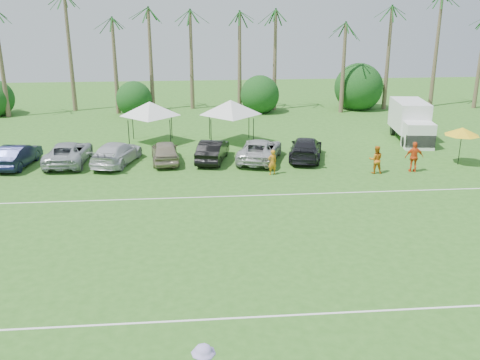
{
  "coord_description": "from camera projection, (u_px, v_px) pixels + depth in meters",
  "views": [
    {
      "loc": [
        -0.58,
        -13.74,
        10.29
      ],
      "look_at": [
        1.77,
        12.05,
        1.6
      ],
      "focal_mm": 40.0,
      "sensor_mm": 36.0,
      "label": 1
    }
  ],
  "objects": [
    {
      "name": "market_umbrella",
      "position": [
        462.0,
        131.0,
        34.7
      ],
      "size": [
        2.25,
        2.25,
        2.51
      ],
      "color": "black",
      "rests_on": "ground"
    },
    {
      "name": "palm_tree_9",
      "position": [
        384.0,
        22.0,
        51.06
      ],
      "size": [
        2.4,
        2.4,
        9.9
      ],
      "color": "brown",
      "rests_on": "ground"
    },
    {
      "name": "sideline_player_a",
      "position": [
        272.0,
        162.0,
        33.14
      ],
      "size": [
        0.67,
        0.55,
        1.59
      ],
      "primitive_type": "imported",
      "rotation": [
        0.0,
        0.0,
        3.47
      ],
      "color": "orange",
      "rests_on": "ground"
    },
    {
      "name": "palm_tree_1",
      "position": [
        6.0,
        24.0,
        48.06
      ],
      "size": [
        2.4,
        2.4,
        9.9
      ],
      "color": "brown",
      "rests_on": "ground"
    },
    {
      "name": "parked_car_3",
      "position": [
        116.0,
        153.0,
        35.34
      ],
      "size": [
        3.38,
        5.47,
        1.48
      ],
      "primitive_type": "imported",
      "rotation": [
        0.0,
        0.0,
        2.87
      ],
      "color": "silver",
      "rests_on": "ground"
    },
    {
      "name": "palm_tree_11",
      "position": [
        477.0,
        4.0,
        51.29
      ],
      "size": [
        2.4,
        2.4,
        11.9
      ],
      "color": "brown",
      "rests_on": "ground"
    },
    {
      "name": "palm_tree_10",
      "position": [
        436.0,
        13.0,
        51.22
      ],
      "size": [
        2.4,
        2.4,
        10.9
      ],
      "color": "brown",
      "rests_on": "ground"
    },
    {
      "name": "parked_car_5",
      "position": [
        213.0,
        150.0,
        35.97
      ],
      "size": [
        2.56,
        4.73,
        1.48
      ],
      "primitive_type": "imported",
      "rotation": [
        0.0,
        0.0,
        2.91
      ],
      "color": "black",
      "rests_on": "ground"
    },
    {
      "name": "bush_tree_3",
      "position": [
        356.0,
        90.0,
        53.92
      ],
      "size": [
        4.0,
        4.0,
        4.0
      ],
      "color": "brown",
      "rests_on": "ground"
    },
    {
      "name": "palm_tree_2",
      "position": [
        62.0,
        14.0,
        48.21
      ],
      "size": [
        2.4,
        2.4,
        10.9
      ],
      "color": "brown",
      "rests_on": "ground"
    },
    {
      "name": "parked_car_6",
      "position": [
        260.0,
        150.0,
        36.09
      ],
      "size": [
        3.89,
        5.8,
        1.48
      ],
      "primitive_type": "imported",
      "rotation": [
        0.0,
        0.0,
        2.85
      ],
      "color": "#AFB0B1",
      "rests_on": "ground"
    },
    {
      "name": "sideline_player_c",
      "position": [
        414.0,
        157.0,
        33.61
      ],
      "size": [
        1.18,
        0.59,
        1.95
      ],
      "primitive_type": "imported",
      "rotation": [
        0.0,
        0.0,
        3.04
      ],
      "color": "#E85019",
      "rests_on": "ground"
    },
    {
      "name": "ground",
      "position": [
        218.0,
        356.0,
        16.3
      ],
      "size": [
        120.0,
        120.0,
        0.0
      ],
      "primitive_type": "plane",
      "color": "#30651E",
      "rests_on": "ground"
    },
    {
      "name": "parked_car_4",
      "position": [
        165.0,
        151.0,
        35.71
      ],
      "size": [
        2.14,
        4.48,
        1.48
      ],
      "primitive_type": "imported",
      "rotation": [
        0.0,
        0.0,
        3.23
      ],
      "color": "gray",
      "rests_on": "ground"
    },
    {
      "name": "box_truck",
      "position": [
        411.0,
        121.0,
        40.95
      ],
      "size": [
        2.88,
        6.0,
        2.97
      ],
      "rotation": [
        0.0,
        0.0,
        -0.13
      ],
      "color": "white",
      "rests_on": "ground"
    },
    {
      "name": "parked_car_2",
      "position": [
        68.0,
        153.0,
        35.41
      ],
      "size": [
        2.55,
        5.36,
        1.48
      ],
      "primitive_type": "imported",
      "rotation": [
        0.0,
        0.0,
        3.12
      ],
      "color": "#9FA4A9",
      "rests_on": "ground"
    },
    {
      "name": "palm_tree_5",
      "position": [
        196.0,
        23.0,
        49.52
      ],
      "size": [
        2.4,
        2.4,
        9.9
      ],
      "color": "brown",
      "rests_on": "ground"
    },
    {
      "name": "palm_tree_6",
      "position": [
        239.0,
        13.0,
        49.59
      ],
      "size": [
        2.4,
        2.4,
        10.9
      ],
      "color": "brown",
      "rests_on": "ground"
    },
    {
      "name": "parked_car_7",
      "position": [
        306.0,
        148.0,
        36.49
      ],
      "size": [
        3.33,
        5.46,
        1.48
      ],
      "primitive_type": "imported",
      "rotation": [
        0.0,
        0.0,
        2.88
      ],
      "color": "black",
      "rests_on": "ground"
    },
    {
      "name": "bush_tree_2",
      "position": [
        258.0,
        91.0,
        53.06
      ],
      "size": [
        4.0,
        4.0,
        4.0
      ],
      "color": "brown",
      "rests_on": "ground"
    },
    {
      "name": "palm_tree_7",
      "position": [
        281.0,
        4.0,
        49.66
      ],
      "size": [
        2.4,
        2.4,
        11.9
      ],
      "color": "brown",
      "rests_on": "ground"
    },
    {
      "name": "parked_car_1",
      "position": [
        17.0,
        155.0,
        34.81
      ],
      "size": [
        2.17,
        4.66,
        1.48
      ],
      "primitive_type": "imported",
      "rotation": [
        0.0,
        0.0,
        3.0
      ],
      "color": "black",
      "rests_on": "ground"
    },
    {
      "name": "palm_tree_3",
      "position": [
        107.0,
        4.0,
        48.29
      ],
      "size": [
        2.4,
        2.4,
        11.9
      ],
      "color": "brown",
      "rests_on": "ground"
    },
    {
      "name": "bush_tree_1",
      "position": [
        136.0,
        93.0,
        52.03
      ],
      "size": [
        4.0,
        4.0,
        4.0
      ],
      "color": "brown",
      "rests_on": "ground"
    },
    {
      "name": "palm_tree_4",
      "position": [
        153.0,
        33.0,
        49.45
      ],
      "size": [
        2.4,
        2.4,
        8.9
      ],
      "color": "brown",
      "rests_on": "ground"
    },
    {
      "name": "sideline_player_b",
      "position": [
        376.0,
        160.0,
        33.37
      ],
      "size": [
        0.94,
        0.78,
        1.77
      ],
      "primitive_type": "imported",
      "rotation": [
        0.0,
        0.0,
        3.01
      ],
      "color": "orange",
      "rests_on": "ground"
    },
    {
      "name": "palm_tree_8",
      "position": [
        333.0,
        32.0,
        50.91
      ],
      "size": [
        2.4,
        2.4,
        8.9
      ],
      "color": "brown",
      "rests_on": "ground"
    },
    {
      "name": "canopy_tent_right",
      "position": [
        231.0,
        100.0,
        39.73
      ],
      "size": [
        4.76,
        4.76,
        3.85
      ],
      "color": "black",
      "rests_on": "ground"
    },
    {
      "name": "field_lines",
      "position": [
        209.0,
        244.0,
        23.85
      ],
      "size": [
        80.0,
        12.1,
        0.01
      ],
      "color": "white",
      "rests_on": "ground"
    },
    {
      "name": "canopy_tent_left",
      "position": [
        149.0,
        102.0,
        39.67
      ],
      "size": [
        4.61,
        4.61,
        3.73
      ],
      "color": "black",
      "rests_on": "ground"
    }
  ]
}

